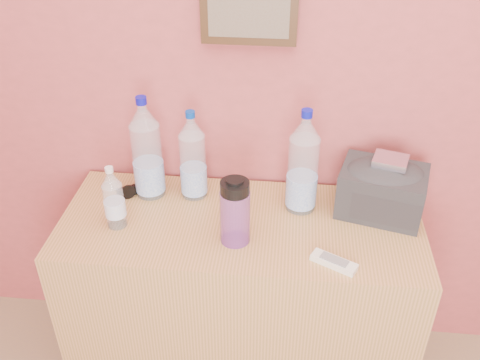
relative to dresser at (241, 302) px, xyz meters
name	(u,v)px	position (x,y,z in m)	size (l,w,h in m)	color
picture_frame	(249,4)	(0.00, 0.25, 1.02)	(0.30, 0.03, 0.25)	#382311
dresser	(241,302)	(0.00, 0.00, 0.00)	(1.21, 0.50, 0.75)	tan
pet_large_a	(193,159)	(-0.18, 0.14, 0.52)	(0.09, 0.09, 0.33)	silver
pet_large_b	(147,153)	(-0.34, 0.14, 0.54)	(0.10, 0.10, 0.37)	silver
pet_large_c	(303,167)	(0.19, 0.11, 0.54)	(0.10, 0.10, 0.37)	white
pet_small	(114,200)	(-0.40, -0.06, 0.47)	(0.06, 0.06, 0.22)	silver
nalgene_bottle	(235,211)	(-0.01, -0.09, 0.49)	(0.09, 0.09, 0.23)	#7D3F97
sunglasses	(136,189)	(-0.39, 0.13, 0.39)	(0.14, 0.05, 0.04)	black
ac_remote	(334,262)	(0.30, -0.18, 0.39)	(0.14, 0.04, 0.02)	white
toiletry_bag	(382,189)	(0.46, 0.11, 0.47)	(0.27, 0.20, 0.19)	black
foil_packet	(391,161)	(0.47, 0.12, 0.57)	(0.11, 0.09, 0.02)	white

